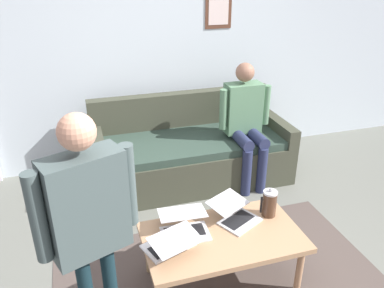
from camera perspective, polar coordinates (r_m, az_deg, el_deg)
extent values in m
plane|color=slate|center=(3.10, 4.48, -19.59)|extent=(7.68, 7.68, 0.00)
cube|color=silver|center=(4.39, -5.63, 14.32)|extent=(7.04, 0.10, 2.70)
cube|color=brown|center=(4.48, 3.90, 18.80)|extent=(0.30, 0.02, 0.34)
cube|color=silver|center=(4.48, 3.94, 18.79)|extent=(0.23, 0.00, 0.26)
cube|color=#3D3F31|center=(4.20, -0.02, -2.64)|extent=(2.05, 0.89, 0.42)
cube|color=#2F4137|center=(4.07, 0.06, 0.34)|extent=(1.81, 0.81, 0.08)
cube|color=#3D3F31|center=(4.35, -1.48, 4.72)|extent=(2.05, 0.14, 0.46)
cube|color=#3D3F31|center=(4.42, 12.05, 2.70)|extent=(0.12, 0.89, 0.20)
cube|color=#3D3F31|center=(3.92, -13.66, -0.52)|extent=(0.12, 0.89, 0.20)
cube|color=tan|center=(2.83, 4.53, -13.54)|extent=(1.12, 0.65, 0.04)
cylinder|color=tan|center=(2.99, 15.54, -17.50)|extent=(0.05, 0.05, 0.39)
cylinder|color=tan|center=(3.32, 10.92, -12.00)|extent=(0.05, 0.05, 0.39)
cylinder|color=tan|center=(3.06, -6.41, -15.46)|extent=(0.05, 0.05, 0.39)
cube|color=silver|center=(2.81, -1.00, -13.10)|extent=(0.35, 0.25, 0.01)
cube|color=black|center=(2.82, -1.08, -12.76)|extent=(0.29, 0.15, 0.00)
cube|color=silver|center=(2.82, -1.46, -10.10)|extent=(0.35, 0.23, 0.03)
cube|color=#2A3026|center=(2.82, -1.44, -10.13)|extent=(0.32, 0.21, 0.02)
cube|color=silver|center=(2.95, 7.06, -11.26)|extent=(0.35, 0.32, 0.01)
cube|color=black|center=(2.95, 6.81, -11.00)|extent=(0.27, 0.23, 0.00)
cube|color=silver|center=(2.95, 5.26, -8.58)|extent=(0.35, 0.31, 0.04)
cube|color=white|center=(2.95, 5.30, -8.61)|extent=(0.31, 0.28, 0.03)
cube|color=silver|center=(2.72, -3.55, -14.68)|extent=(0.38, 0.31, 0.01)
cube|color=black|center=(2.71, -3.35, -14.75)|extent=(0.30, 0.21, 0.00)
cube|color=silver|center=(2.60, -2.50, -13.90)|extent=(0.38, 0.30, 0.05)
cube|color=#A8D9EC|center=(2.60, -2.54, -13.86)|extent=(0.34, 0.27, 0.04)
cylinder|color=#4C3323|center=(3.01, 11.33, -8.70)|extent=(0.11, 0.11, 0.19)
cylinder|color=#B7B7BC|center=(2.95, 11.51, -7.02)|extent=(0.11, 0.11, 0.02)
sphere|color=#B2B2B7|center=(2.94, 11.55, -6.64)|extent=(0.03, 0.03, 0.03)
cube|color=black|center=(2.97, 10.17, -8.80)|extent=(0.01, 0.01, 0.13)
cube|color=#455353|center=(2.03, -15.24, -8.71)|extent=(0.43, 0.30, 0.56)
cylinder|color=#455353|center=(1.96, -21.78, -10.13)|extent=(0.10, 0.10, 0.48)
cylinder|color=#455353|center=(2.10, -9.36, -6.02)|extent=(0.10, 0.10, 0.48)
sphere|color=tan|center=(1.84, -16.66, 1.73)|extent=(0.18, 0.18, 0.18)
cylinder|color=#262D4D|center=(4.02, 10.25, -3.86)|extent=(0.10, 0.10, 0.50)
cylinder|color=#262D4D|center=(3.95, 8.04, -4.24)|extent=(0.10, 0.10, 0.50)
cylinder|color=#262D4D|center=(4.02, 9.44, 1.07)|extent=(0.12, 0.40, 0.12)
cylinder|color=#262D4D|center=(3.96, 7.23, 0.77)|extent=(0.12, 0.40, 0.12)
cube|color=#588360|center=(4.04, 7.51, 5.29)|extent=(0.37, 0.20, 0.52)
cylinder|color=#588360|center=(4.09, 10.86, 5.69)|extent=(0.08, 0.08, 0.42)
cylinder|color=#588360|center=(3.90, 4.64, 5.09)|extent=(0.08, 0.08, 0.42)
sphere|color=#8F634E|center=(3.93, 7.82, 10.43)|extent=(0.19, 0.19, 0.19)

